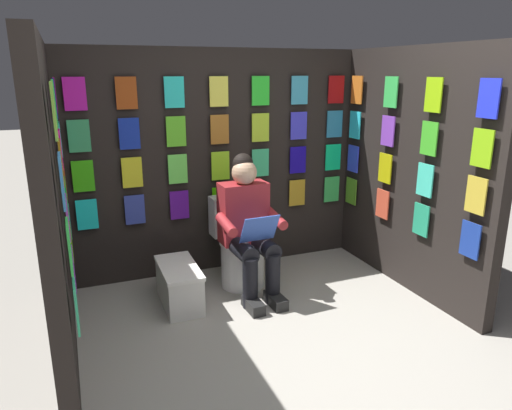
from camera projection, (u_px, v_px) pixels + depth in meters
name	position (u px, v px, depth m)	size (l,w,h in m)	color
ground_plane	(316.00, 379.00, 2.94)	(30.00, 30.00, 0.00)	#9E998E
display_wall_back	(218.00, 162.00, 4.40)	(2.83, 0.14, 2.05)	black
display_wall_left	(412.00, 171.00, 4.02)	(0.14, 1.90, 2.05)	black
display_wall_right	(52.00, 205.00, 3.00)	(0.14, 1.90, 2.05)	black
toilet	(239.00, 248.00, 4.22)	(0.41, 0.56, 0.77)	white
person_reading	(249.00, 226.00, 3.95)	(0.53, 0.69, 1.19)	maroon
comic_longbox_near	(179.00, 285.00, 3.85)	(0.30, 0.60, 0.34)	white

